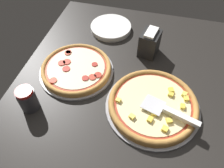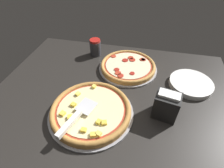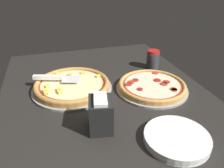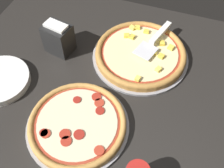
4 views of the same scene
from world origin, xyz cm
name	(u,v)px [view 1 (image 1 of 4)]	position (x,y,z in cm)	size (l,w,h in cm)	color
ground_plane	(121,90)	(0.00, 0.00, -1.80)	(125.38, 97.68, 3.60)	black
pizza_pan_front	(152,107)	(-7.11, -14.73, 0.50)	(39.02, 39.02, 1.00)	#939399
pizza_front	(153,104)	(-7.13, -14.77, 2.58)	(36.67, 36.67, 3.57)	#B77F3D
pizza_pan_back	(77,71)	(4.27, 22.79, 0.50)	(34.83, 34.83, 1.00)	#939399
pizza_back	(76,68)	(4.26, 22.79, 2.42)	(32.74, 32.74, 2.75)	#C68E47
serving_spatula	(176,114)	(-11.75, -23.60, 5.40)	(11.41, 23.20, 2.00)	silver
plate_stack	(111,28)	(39.76, 15.24, 1.40)	(22.77, 22.77, 2.80)	white
parmesan_shaker	(28,99)	(-19.35, 34.32, 5.38)	(7.36, 7.36, 10.95)	#333338
napkin_holder	(150,43)	(25.61, -8.11, 6.47)	(11.87, 10.33, 13.56)	black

